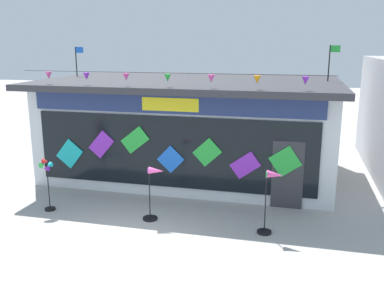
{
  "coord_description": "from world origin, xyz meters",
  "views": [
    {
      "loc": [
        3.92,
        -8.51,
        4.72
      ],
      "look_at": [
        0.95,
        3.5,
        1.76
      ],
      "focal_mm": 39.6,
      "sensor_mm": 36.0,
      "label": 1
    }
  ],
  "objects_px": {
    "kite_shop_building": "(193,126)",
    "wind_spinner_center_left": "(271,195)",
    "wind_spinner_left": "(154,189)",
    "wind_spinner_far_left": "(47,177)"
  },
  "relations": [
    {
      "from": "kite_shop_building",
      "to": "wind_spinner_far_left",
      "type": "xyz_separation_m",
      "value": [
        -3.13,
        -4.71,
        -0.75
      ]
    },
    {
      "from": "wind_spinner_left",
      "to": "wind_spinner_center_left",
      "type": "xyz_separation_m",
      "value": [
        3.11,
        -0.11,
        0.16
      ]
    },
    {
      "from": "kite_shop_building",
      "to": "wind_spinner_center_left",
      "type": "relative_size",
      "value": 6.08
    },
    {
      "from": "kite_shop_building",
      "to": "wind_spinner_far_left",
      "type": "relative_size",
      "value": 6.53
    },
    {
      "from": "kite_shop_building",
      "to": "wind_spinner_left",
      "type": "height_order",
      "value": "kite_shop_building"
    },
    {
      "from": "wind_spinner_left",
      "to": "wind_spinner_far_left",
      "type": "bearing_deg",
      "value": -178.53
    },
    {
      "from": "wind_spinner_far_left",
      "to": "wind_spinner_center_left",
      "type": "xyz_separation_m",
      "value": [
        6.28,
        -0.03,
        0.04
      ]
    },
    {
      "from": "wind_spinner_left",
      "to": "wind_spinner_center_left",
      "type": "height_order",
      "value": "wind_spinner_center_left"
    },
    {
      "from": "wind_spinner_far_left",
      "to": "wind_spinner_center_left",
      "type": "height_order",
      "value": "wind_spinner_center_left"
    },
    {
      "from": "kite_shop_building",
      "to": "wind_spinner_center_left",
      "type": "height_order",
      "value": "kite_shop_building"
    }
  ]
}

